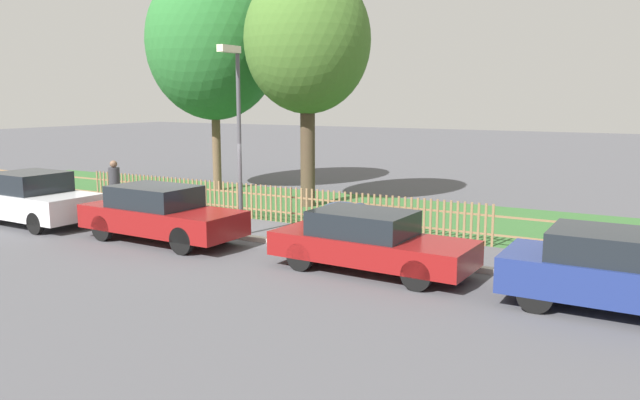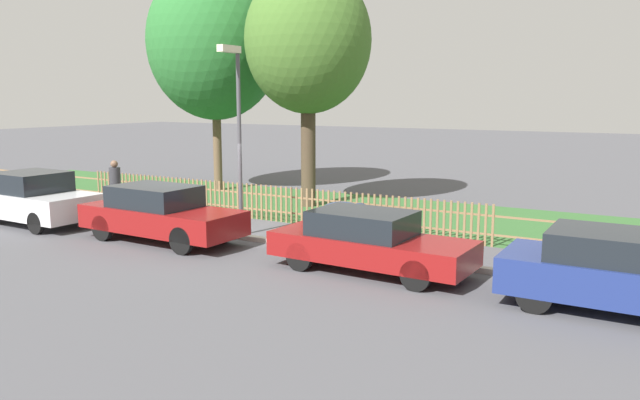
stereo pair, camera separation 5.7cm
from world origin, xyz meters
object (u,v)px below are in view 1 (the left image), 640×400
Objects in this scene: parked_car_black_saloon at (160,213)px; tree_nearest_kerb at (214,42)px; parked_car_red_compact at (612,271)px; covered_motorcycle at (347,218)px; parked_car_silver_hatchback at (34,199)px; street_lamp at (236,116)px; parked_car_navy_estate at (369,241)px; tree_behind_motorcycle at (307,41)px; pedestrian_near_fence at (115,184)px.

tree_nearest_kerb is at bearing 121.42° from parked_car_black_saloon.
parked_car_red_compact is 2.10× the size of covered_motorcycle.
parked_car_silver_hatchback is 0.45× the size of tree_nearest_kerb.
parked_car_silver_hatchback is 6.88m from street_lamp.
covered_motorcycle is at bearing 160.63° from parked_car_red_compact.
parked_car_navy_estate is at bearing -17.31° from street_lamp.
parked_car_red_compact is at bearing -9.49° from street_lamp.
parked_car_black_saloon reaches higher than covered_motorcycle.
parked_car_navy_estate is 2.47× the size of covered_motorcycle.
tree_nearest_kerb reaches higher than parked_car_red_compact.
street_lamp is (5.92, -6.38, -2.63)m from tree_nearest_kerb.
parked_car_silver_hatchback is at bearing -176.33° from parked_car_navy_estate.
tree_behind_motorcycle reaches higher than covered_motorcycle.
parked_car_navy_estate is 2.54× the size of pedestrian_near_fence.
parked_car_silver_hatchback is 9.60m from tree_nearest_kerb.
covered_motorcycle is at bearing 16.51° from parked_car_silver_hatchback.
parked_car_silver_hatchback is 2.47m from pedestrian_near_fence.
covered_motorcycle is 11.74m from tree_nearest_kerb.
parked_car_navy_estate is at bearing 178.53° from parked_car_red_compact.
parked_car_red_compact reaches higher than covered_motorcycle.
covered_motorcycle is 8.31m from pedestrian_near_fence.
tree_behind_motorcycle is 5.57m from street_lamp.
parked_car_red_compact is at bearing 173.20° from pedestrian_near_fence.
parked_car_red_compact is 17.97m from tree_nearest_kerb.
tree_nearest_kerb reaches higher than parked_car_black_saloon.
pedestrian_near_fence reaches higher than parked_car_silver_hatchback.
parked_car_red_compact is at bearing -15.37° from covered_motorcycle.
parked_car_silver_hatchback is 2.28× the size of pedestrian_near_fence.
street_lamp is (-2.94, -0.71, 2.58)m from covered_motorcycle.
tree_nearest_kerb is 5.32m from tree_behind_motorcycle.
street_lamp is (1.36, 1.56, 2.48)m from parked_car_black_saloon.
tree_nearest_kerb reaches higher than pedestrian_near_fence.
pedestrian_near_fence reaches higher than covered_motorcycle.
parked_car_navy_estate is at bearing 2.71° from parked_car_black_saloon.
parked_car_black_saloon is 10.72m from parked_car_red_compact.
tree_behind_motorcycle is at bearing 99.11° from street_lamp.
parked_car_navy_estate is (10.79, 0.32, -0.10)m from parked_car_silver_hatchback.
parked_car_red_compact is 13.03m from tree_behind_motorcycle.
parked_car_silver_hatchback is 9.87m from tree_behind_motorcycle.
tree_behind_motorcycle reaches higher than street_lamp.
parked_car_silver_hatchback is at bearing -91.87° from tree_nearest_kerb.
pedestrian_near_fence is (-8.30, -0.14, 0.34)m from covered_motorcycle.
street_lamp is (6.19, 1.75, 2.46)m from parked_car_silver_hatchback.
tree_behind_motorcycle is (0.56, 6.54, 4.82)m from parked_car_black_saloon.
street_lamp is at bearing -162.39° from covered_motorcycle.
parked_car_black_saloon is 5.96m from parked_car_navy_estate.
parked_car_black_saloon reaches higher than parked_car_navy_estate.
parked_car_red_compact is 0.47× the size of tree_behind_motorcycle.
tree_nearest_kerb is at bearing 164.76° from tree_behind_motorcycle.
tree_behind_motorcycle is 4.61× the size of pedestrian_near_fence.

